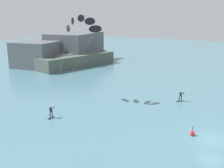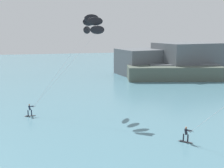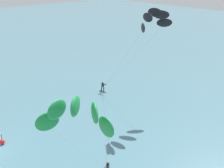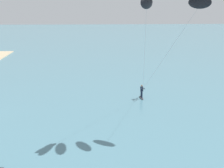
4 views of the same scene
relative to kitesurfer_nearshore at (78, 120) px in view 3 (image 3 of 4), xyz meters
The scene contains 3 objects.
kitesurfer_nearshore is the anchor object (origin of this frame).
kitesurfer_mid_water 23.81m from the kitesurfer_nearshore, 122.52° to the left, with size 10.79×6.38×13.48m.
marker_buoy 19.56m from the kitesurfer_nearshore, behind, with size 0.56×0.56×1.38m.
Camera 3 is at (29.07, -7.21, 17.95)m, focal length 48.01 mm.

